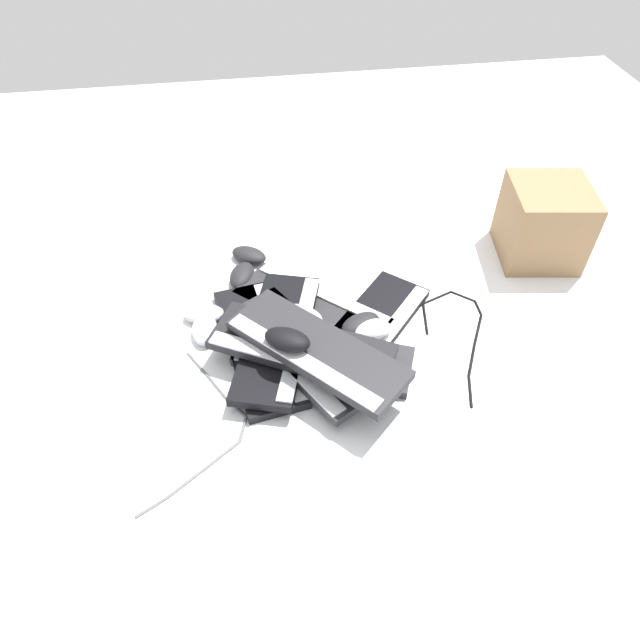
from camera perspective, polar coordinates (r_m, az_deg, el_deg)
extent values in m
plane|color=white|center=(1.54, 2.58, 0.32)|extent=(3.20, 3.20, 0.00)
cube|color=black|center=(1.49, 4.73, -1.05)|extent=(0.40, 0.43, 0.02)
cube|color=silver|center=(1.47, 6.67, -1.51)|extent=(0.31, 0.34, 0.01)
cube|color=#232326|center=(1.54, -0.74, 1.05)|extent=(0.43, 0.41, 0.02)
cube|color=silver|center=(1.57, 0.41, 2.64)|extent=(0.33, 0.31, 0.01)
cube|color=black|center=(1.46, -6.17, -2.57)|extent=(0.22, 0.46, 0.02)
cube|color=#B2B5BA|center=(1.46, -4.07, -1.68)|extent=(0.10, 0.42, 0.01)
cube|color=#232326|center=(1.43, 0.35, -3.66)|extent=(0.46, 0.31, 0.02)
cube|color=silver|center=(1.38, -0.20, -4.97)|extent=(0.40, 0.19, 0.01)
cube|color=#232326|center=(1.40, -1.82, -3.02)|extent=(0.35, 0.46, 0.02)
cube|color=silver|center=(1.37, -3.70, -3.71)|extent=(0.24, 0.38, 0.01)
cube|color=black|center=(1.37, -1.83, -2.65)|extent=(0.46, 0.34, 0.02)
cube|color=silver|center=(1.33, -2.72, -3.93)|extent=(0.39, 0.23, 0.01)
cube|color=black|center=(1.44, -4.26, -1.64)|extent=(0.27, 0.46, 0.02)
cube|color=#B2B5BA|center=(1.42, -2.06, -1.46)|extent=(0.16, 0.41, 0.01)
cube|color=#232326|center=(1.32, -0.28, -2.93)|extent=(0.41, 0.42, 0.02)
cube|color=silver|center=(1.28, -1.84, -3.96)|extent=(0.31, 0.33, 0.01)
ellipsoid|color=silver|center=(1.43, -1.71, 0.38)|extent=(0.13, 0.12, 0.04)
ellipsoid|color=black|center=(1.30, -3.29, -1.95)|extent=(0.13, 0.11, 0.04)
ellipsoid|color=silver|center=(1.45, 5.04, -0.89)|extent=(0.11, 0.07, 0.04)
ellipsoid|color=black|center=(1.65, -7.81, 4.47)|extent=(0.10, 0.13, 0.04)
ellipsoid|color=black|center=(1.72, -7.12, 6.45)|extent=(0.13, 0.12, 0.04)
ellipsoid|color=black|center=(1.46, 4.08, -0.42)|extent=(0.13, 0.11, 0.04)
ellipsoid|color=#B7B7BC|center=(1.55, -11.54, 0.60)|extent=(0.12, 0.08, 0.04)
ellipsoid|color=#B7B7BC|center=(1.51, -11.46, -0.93)|extent=(0.07, 0.11, 0.04)
cylinder|color=#59595B|center=(1.45, -11.98, -4.54)|extent=(0.06, 0.10, 0.01)
cylinder|color=#59595B|center=(1.39, -10.05, -6.86)|extent=(0.04, 0.07, 0.01)
cylinder|color=#59595B|center=(1.35, -8.33, -8.67)|extent=(0.05, 0.06, 0.01)
cylinder|color=#59595B|center=(1.32, -7.74, -10.69)|extent=(0.03, 0.07, 0.01)
cylinder|color=#59595B|center=(1.29, -9.66, -13.04)|extent=(0.08, 0.06, 0.01)
cylinder|color=#59595B|center=(1.27, -13.16, -15.47)|extent=(0.09, 0.07, 0.01)
cylinder|color=#59595B|center=(1.26, -16.50, -17.46)|extent=(0.06, 0.04, 0.01)
sphere|color=#59595B|center=(1.48, -13.07, -3.23)|extent=(0.01, 0.01, 0.01)
sphere|color=#59595B|center=(1.42, -10.82, -5.90)|extent=(0.01, 0.01, 0.01)
sphere|color=#59595B|center=(1.37, -9.25, -7.85)|extent=(0.01, 0.01, 0.01)
sphere|color=#59595B|center=(1.34, -7.40, -9.50)|extent=(0.01, 0.01, 0.01)
sphere|color=#59595B|center=(1.30, -8.09, -11.91)|extent=(0.01, 0.01, 0.01)
sphere|color=#59595B|center=(1.28, -11.28, -14.19)|extent=(0.01, 0.01, 0.01)
sphere|color=#59595B|center=(1.26, -15.10, -16.75)|extent=(0.01, 0.01, 0.01)
sphere|color=#59595B|center=(1.26, -17.91, -18.17)|extent=(0.01, 0.01, 0.01)
cylinder|color=black|center=(1.56, 10.48, 0.24)|extent=(0.03, 0.11, 0.01)
cylinder|color=black|center=(1.62, 11.65, 2.28)|extent=(0.09, 0.04, 0.01)
cylinder|color=black|center=(1.64, 14.12, 2.37)|extent=(0.06, 0.05, 0.01)
cylinder|color=black|center=(1.62, 15.56, 1.23)|extent=(0.01, 0.05, 0.01)
cylinder|color=black|center=(1.56, 15.55, -0.80)|extent=(0.06, 0.10, 0.01)
cylinder|color=black|center=(1.48, 14.96, -3.75)|extent=(0.06, 0.10, 0.01)
cylinder|color=black|center=(1.42, 14.80, -6.82)|extent=(0.03, 0.09, 0.01)
sphere|color=black|center=(1.52, 10.69, -1.28)|extent=(0.01, 0.01, 0.01)
sphere|color=black|center=(1.60, 10.28, 1.69)|extent=(0.01, 0.01, 0.01)
sphere|color=black|center=(1.65, 12.98, 2.84)|extent=(0.01, 0.01, 0.01)
sphere|color=black|center=(1.64, 15.27, 1.89)|extent=(0.01, 0.01, 0.01)
sphere|color=black|center=(1.60, 15.85, 0.56)|extent=(0.01, 0.01, 0.01)
sphere|color=black|center=(1.52, 15.23, -2.22)|extent=(0.01, 0.01, 0.01)
sphere|color=black|center=(1.45, 14.68, -5.36)|extent=(0.01, 0.01, 0.01)
sphere|color=black|center=(1.39, 14.93, -8.34)|extent=(0.01, 0.01, 0.01)
cube|color=olive|center=(1.80, 21.44, 9.05)|extent=(0.25, 0.26, 0.23)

